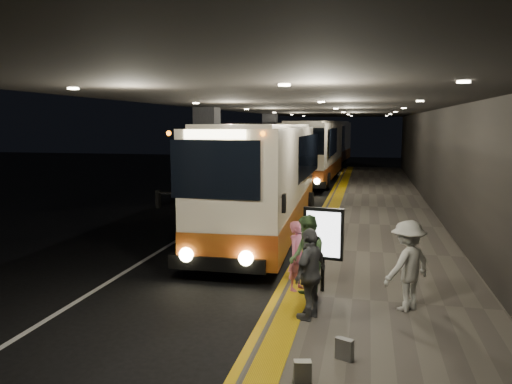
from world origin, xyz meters
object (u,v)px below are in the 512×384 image
(bag_polka, at_px, (344,349))
(stanchion_post, at_px, (305,246))
(coach_third, at_px, (330,145))
(coach_main, at_px, (266,183))
(passenger_waiting_grey, at_px, (311,274))
(passenger_boarding, at_px, (298,256))
(passenger_waiting_green, at_px, (307,258))
(passenger_waiting_white, at_px, (408,265))
(bag_plain, at_px, (302,371))
(info_sign, at_px, (323,235))
(coach_second, at_px, (315,154))

(bag_polka, bearing_deg, stanchion_post, 104.07)
(coach_third, height_order, stanchion_post, coach_third)
(coach_main, xyz_separation_m, passenger_waiting_grey, (2.42, -7.67, -0.75))
(passenger_boarding, relative_size, passenger_waiting_green, 0.86)
(passenger_waiting_white, distance_m, bag_plain, 3.71)
(bag_polka, height_order, info_sign, info_sign)
(coach_main, height_order, info_sign, coach_main)
(coach_main, bearing_deg, passenger_waiting_grey, -74.83)
(passenger_waiting_white, bearing_deg, coach_second, -124.83)
(coach_main, relative_size, passenger_waiting_green, 6.62)
(passenger_waiting_green, xyz_separation_m, bag_plain, (0.34, -3.31, -0.74))
(bag_polka, height_order, bag_plain, bag_polka)
(bag_polka, distance_m, bag_plain, 0.99)
(passenger_waiting_grey, height_order, bag_polka, passenger_waiting_grey)
(passenger_boarding, height_order, info_sign, info_sign)
(coach_second, relative_size, passenger_boarding, 7.95)
(passenger_boarding, height_order, passenger_waiting_white, passenger_waiting_white)
(passenger_boarding, relative_size, bag_plain, 4.95)
(passenger_waiting_white, bearing_deg, bag_polka, 20.38)
(info_sign, bearing_deg, passenger_waiting_grey, -84.66)
(passenger_waiting_green, relative_size, info_sign, 0.97)
(passenger_boarding, relative_size, passenger_waiting_white, 0.86)
(coach_third, bearing_deg, coach_second, -86.31)
(stanchion_post, bearing_deg, passenger_waiting_white, -46.72)
(passenger_boarding, bearing_deg, passenger_waiting_green, -132.61)
(passenger_waiting_white, bearing_deg, passenger_waiting_grey, -19.48)
(passenger_boarding, bearing_deg, passenger_waiting_grey, -140.30)
(passenger_waiting_green, distance_m, bag_plain, 3.41)
(passenger_boarding, bearing_deg, stanchion_post, 24.94)
(coach_second, height_order, passenger_waiting_green, coach_second)
(passenger_waiting_grey, bearing_deg, passenger_waiting_white, 138.79)
(stanchion_post, bearing_deg, passenger_waiting_grey, -81.31)
(coach_third, relative_size, passenger_waiting_grey, 7.27)
(bag_polka, bearing_deg, coach_second, 97.03)
(stanchion_post, bearing_deg, bag_polka, -75.93)
(coach_main, height_order, passenger_waiting_grey, coach_main)
(coach_third, relative_size, passenger_waiting_green, 7.03)
(coach_second, bearing_deg, coach_third, 91.69)
(passenger_waiting_grey, bearing_deg, bag_polka, 47.73)
(passenger_waiting_white, relative_size, passenger_waiting_grey, 1.03)
(passenger_waiting_grey, distance_m, bag_polka, 1.84)
(coach_main, bearing_deg, passenger_waiting_green, -73.94)
(coach_third, xyz_separation_m, bag_polka, (3.16, -38.96, -1.57))
(passenger_boarding, xyz_separation_m, passenger_waiting_grey, (0.46, -1.57, 0.10))
(coach_third, height_order, bag_plain, coach_third)
(passenger_waiting_grey, xyz_separation_m, info_sign, (0.09, 1.61, 0.38))
(coach_main, bearing_deg, passenger_boarding, -74.54)
(passenger_waiting_grey, xyz_separation_m, bag_plain, (0.16, -2.37, -0.71))
(coach_main, relative_size, coach_second, 0.97)
(bag_polka, bearing_deg, bag_plain, -123.99)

